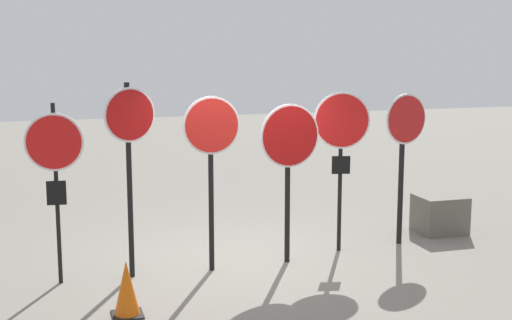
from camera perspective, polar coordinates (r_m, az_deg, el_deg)
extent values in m
plane|color=gray|center=(10.19, -1.01, -8.23)|extent=(40.00, 40.00, 0.00)
cylinder|color=black|center=(9.42, -15.64, -2.69)|extent=(0.05, 0.05, 2.34)
cylinder|color=white|center=(9.25, -15.85, 1.38)|extent=(0.73, 0.09, 0.73)
cylinder|color=red|center=(9.23, -15.86, 1.37)|extent=(0.67, 0.09, 0.67)
cube|color=black|center=(9.36, -15.68, -2.55)|extent=(0.24, 0.05, 0.31)
cylinder|color=black|center=(9.44, -10.09, -1.70)|extent=(0.07, 0.07, 2.58)
cylinder|color=white|center=(9.26, -10.09, 3.58)|extent=(0.68, 0.25, 0.71)
cylinder|color=#AD0F0F|center=(9.24, -10.04, 3.57)|extent=(0.62, 0.23, 0.65)
cylinder|color=black|center=(9.62, -3.61, -2.55)|extent=(0.07, 0.07, 2.19)
cylinder|color=white|center=(9.41, -3.58, 2.79)|extent=(0.78, 0.04, 0.78)
cylinder|color=red|center=(9.40, -3.56, 2.77)|extent=(0.72, 0.04, 0.72)
cylinder|color=black|center=(9.97, 2.53, -2.19)|extent=(0.07, 0.07, 2.16)
cylinder|color=white|center=(9.80, 2.72, 1.95)|extent=(0.88, 0.13, 0.88)
cylinder|color=#AD0F0F|center=(9.78, 2.77, 1.94)|extent=(0.82, 0.12, 0.82)
cylinder|color=black|center=(10.57, 6.74, -1.15)|extent=(0.06, 0.06, 2.32)
cylinder|color=white|center=(10.40, 6.88, 3.17)|extent=(0.82, 0.20, 0.83)
cylinder|color=red|center=(10.38, 6.90, 3.16)|extent=(0.76, 0.19, 0.77)
cube|color=black|center=(10.49, 6.81, -0.39)|extent=(0.27, 0.08, 0.27)
cylinder|color=black|center=(11.11, 11.54, -0.91)|extent=(0.08, 0.08, 2.26)
cylinder|color=white|center=(10.95, 11.90, 3.22)|extent=(0.75, 0.20, 0.76)
cylinder|color=red|center=(10.94, 11.97, 3.21)|extent=(0.69, 0.19, 0.70)
cube|color=black|center=(8.46, -10.25, -12.07)|extent=(0.35, 0.35, 0.02)
cone|color=#E05B0C|center=(8.35, -10.31, -10.00)|extent=(0.29, 0.29, 0.63)
cube|color=#605B51|center=(12.06, 14.49, -4.21)|extent=(0.75, 0.65, 0.61)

